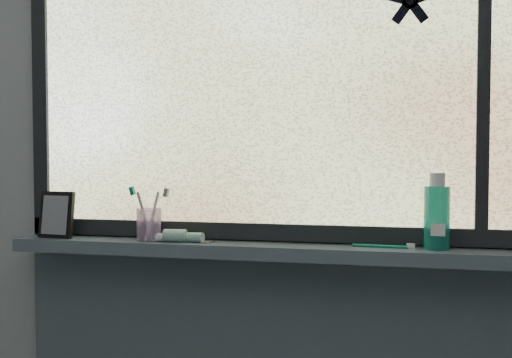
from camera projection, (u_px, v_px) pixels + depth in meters
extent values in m
cube|color=#9EA3A8|center=(274.00, 166.00, 1.75)|extent=(3.00, 0.01, 2.50)
cube|color=#485460|center=(269.00, 251.00, 1.69)|extent=(1.62, 0.14, 0.04)
cube|color=silver|center=(272.00, 73.00, 1.72)|extent=(1.50, 0.01, 1.00)
cube|color=black|center=(272.00, 232.00, 1.74)|extent=(1.60, 0.03, 0.05)
cube|color=black|center=(42.00, 81.00, 1.88)|extent=(0.05, 0.03, 1.10)
cube|color=black|center=(483.00, 67.00, 1.59)|extent=(0.03, 0.03, 1.00)
cube|color=black|center=(57.00, 215.00, 1.82)|extent=(0.12, 0.07, 0.15)
cylinder|color=#D1AEE6|center=(149.00, 225.00, 1.76)|extent=(0.08, 0.08, 0.10)
cylinder|color=teal|center=(437.00, 211.00, 1.59)|extent=(0.09, 0.09, 0.18)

